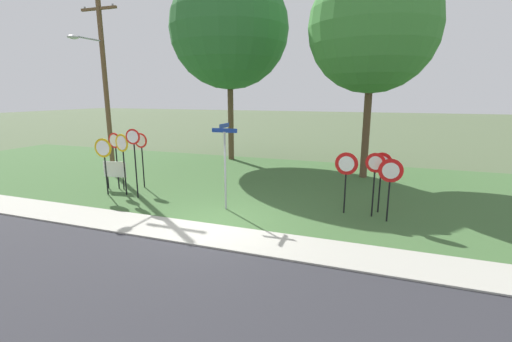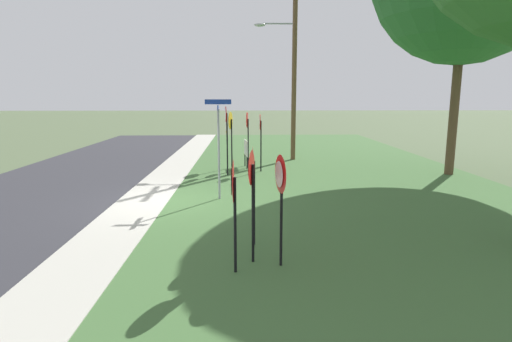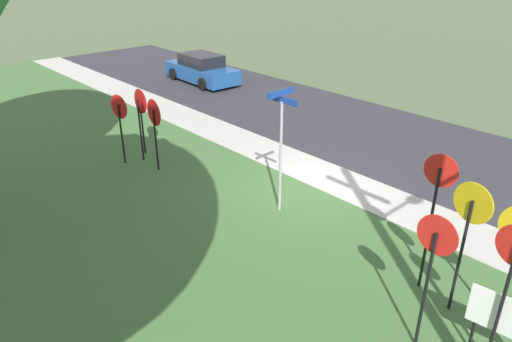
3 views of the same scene
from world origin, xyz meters
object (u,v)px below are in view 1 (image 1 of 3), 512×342
at_px(stop_sign_far_center, 115,149).
at_px(oak_tree_right, 373,28).
at_px(yield_sign_near_left, 390,176).
at_px(oak_tree_left, 229,29).
at_px(stop_sign_near_left, 141,149).
at_px(stop_sign_near_right, 123,151).
at_px(street_name_post, 225,159).
at_px(stop_sign_far_left, 104,154).
at_px(utility_pole, 103,77).
at_px(notice_board, 115,171).
at_px(yield_sign_far_left, 346,169).
at_px(yield_sign_near_right, 381,168).
at_px(stop_sign_far_right, 134,149).
at_px(yield_sign_far_right, 375,170).

relative_size(stop_sign_far_center, oak_tree_right, 0.25).
height_order(stop_sign_far_center, yield_sign_near_left, stop_sign_far_center).
bearing_deg(oak_tree_left, yield_sign_near_left, -42.89).
relative_size(stop_sign_near_left, stop_sign_near_right, 0.96).
bearing_deg(oak_tree_right, street_name_post, -122.75).
bearing_deg(yield_sign_near_left, stop_sign_far_left, -176.21).
height_order(stop_sign_near_right, stop_sign_far_left, stop_sign_near_right).
bearing_deg(utility_pole, notice_board, -44.84).
relative_size(stop_sign_near_right, notice_board, 2.06).
bearing_deg(yield_sign_far_left, oak_tree_left, 136.49).
relative_size(stop_sign_near_left, yield_sign_near_right, 1.14).
height_order(street_name_post, utility_pole, utility_pole).
height_order(stop_sign_far_left, stop_sign_far_center, stop_sign_far_center).
relative_size(stop_sign_far_left, stop_sign_far_right, 0.85).
relative_size(stop_sign_near_left, notice_board, 1.99).
bearing_deg(stop_sign_far_right, oak_tree_left, 83.36).
distance_m(yield_sign_near_left, yield_sign_near_right, 0.92).
distance_m(street_name_post, oak_tree_right, 9.89).
relative_size(stop_sign_far_center, yield_sign_near_left, 1.18).
relative_size(stop_sign_far_left, street_name_post, 0.76).
bearing_deg(stop_sign_far_center, yield_sign_far_left, 6.50).
xyz_separation_m(stop_sign_far_right, yield_sign_near_right, (9.30, 1.39, -0.39)).
height_order(stop_sign_far_right, yield_sign_near_left, stop_sign_far_right).
bearing_deg(stop_sign_near_left, oak_tree_right, 31.48).
relative_size(stop_sign_far_left, oak_tree_right, 0.23).
bearing_deg(stop_sign_far_center, street_name_post, -3.05).
relative_size(stop_sign_near_left, street_name_post, 0.79).
xyz_separation_m(stop_sign_far_right, oak_tree_left, (0.09, 9.34, 6.03)).
height_order(stop_sign_far_right, yield_sign_far_left, stop_sign_far_right).
height_order(stop_sign_near_left, stop_sign_far_left, stop_sign_near_left).
bearing_deg(stop_sign_far_left, stop_sign_far_center, 97.94).
height_order(stop_sign_near_left, street_name_post, street_name_post).
distance_m(stop_sign_far_center, stop_sign_far_right, 1.94).
height_order(yield_sign_near_left, yield_sign_far_left, yield_sign_far_left).
bearing_deg(yield_sign_far_left, yield_sign_far_right, 0.43).
xyz_separation_m(street_name_post, oak_tree_right, (4.51, 7.00, 5.34)).
distance_m(yield_sign_near_right, yield_sign_far_right, 0.57).
height_order(stop_sign_near_right, notice_board, stop_sign_near_right).
height_order(utility_pole, notice_board, utility_pole).
distance_m(stop_sign_far_center, oak_tree_right, 13.04).
bearing_deg(street_name_post, yield_sign_far_left, 11.62).
height_order(stop_sign_far_center, stop_sign_far_right, stop_sign_far_right).
xyz_separation_m(stop_sign_near_left, oak_tree_right, (9.27, 5.51, 5.41)).
bearing_deg(stop_sign_far_left, stop_sign_near_left, 58.18).
relative_size(yield_sign_near_right, yield_sign_far_left, 0.99).
bearing_deg(oak_tree_right, yield_sign_far_right, -84.44).
relative_size(stop_sign_far_right, oak_tree_left, 0.24).
bearing_deg(notice_board, oak_tree_right, 24.00).
bearing_deg(stop_sign_far_right, yield_sign_far_right, -0.67).
xyz_separation_m(stop_sign_near_left, yield_sign_near_left, (10.34, -0.90, -0.22)).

